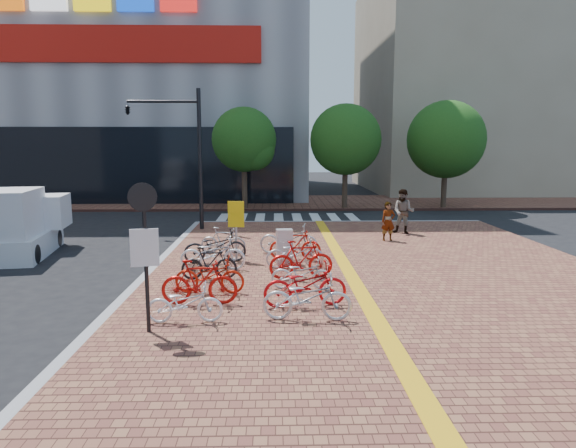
{
  "coord_description": "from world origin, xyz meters",
  "views": [
    {
      "loc": [
        -0.21,
        -13.09,
        3.92
      ],
      "look_at": [
        0.23,
        3.73,
        1.3
      ],
      "focal_mm": 32.0,
      "sensor_mm": 36.0,
      "label": 1
    }
  ],
  "objects_px": {
    "bike_6": "(223,241)",
    "traffic_light_pole": "(167,133)",
    "yellow_sign": "(236,220)",
    "bike_2": "(210,275)",
    "pedestrian_a": "(388,221)",
    "notice_sign": "(145,239)",
    "bike_10": "(301,259)",
    "bike_1": "(199,282)",
    "bike_4": "(213,254)",
    "bike_8": "(305,285)",
    "bike_3": "(209,263)",
    "bike_11": "(295,253)",
    "bike_0": "(185,303)",
    "utility_box": "(284,246)",
    "bike_12": "(295,245)",
    "box_truck": "(21,224)",
    "bike_5": "(215,247)",
    "pedestrian_b": "(404,212)",
    "bike_9": "(302,274)",
    "bike_13": "(289,239)",
    "bike_7": "(307,298)"
  },
  "relations": [
    {
      "from": "bike_10",
      "to": "pedestrian_a",
      "type": "distance_m",
      "value": 6.81
    },
    {
      "from": "bike_0",
      "to": "bike_8",
      "type": "bearing_deg",
      "value": -70.92
    },
    {
      "from": "bike_9",
      "to": "bike_10",
      "type": "height_order",
      "value": "bike_10"
    },
    {
      "from": "bike_4",
      "to": "bike_10",
      "type": "bearing_deg",
      "value": -111.63
    },
    {
      "from": "pedestrian_a",
      "to": "notice_sign",
      "type": "height_order",
      "value": "notice_sign"
    },
    {
      "from": "bike_2",
      "to": "pedestrian_a",
      "type": "height_order",
      "value": "pedestrian_a"
    },
    {
      "from": "pedestrian_a",
      "to": "utility_box",
      "type": "distance_m",
      "value": 5.66
    },
    {
      "from": "bike_5",
      "to": "bike_12",
      "type": "bearing_deg",
      "value": -94.93
    },
    {
      "from": "bike_12",
      "to": "bike_13",
      "type": "bearing_deg",
      "value": 18.01
    },
    {
      "from": "bike_0",
      "to": "utility_box",
      "type": "bearing_deg",
      "value": -24.8
    },
    {
      "from": "yellow_sign",
      "to": "bike_2",
      "type": "bearing_deg",
      "value": -96.2
    },
    {
      "from": "bike_8",
      "to": "bike_3",
      "type": "bearing_deg",
      "value": 37.78
    },
    {
      "from": "bike_5",
      "to": "pedestrian_a",
      "type": "xyz_separation_m",
      "value": [
        6.38,
        3.66,
        0.25
      ]
    },
    {
      "from": "bike_13",
      "to": "pedestrian_b",
      "type": "distance_m",
      "value": 6.42
    },
    {
      "from": "bike_1",
      "to": "bike_3",
      "type": "distance_m",
      "value": 2.3
    },
    {
      "from": "bike_6",
      "to": "bike_7",
      "type": "relative_size",
      "value": 0.82
    },
    {
      "from": "bike_8",
      "to": "yellow_sign",
      "type": "relative_size",
      "value": 1.01
    },
    {
      "from": "bike_8",
      "to": "box_truck",
      "type": "xyz_separation_m",
      "value": [
        -9.65,
        6.45,
        0.46
      ]
    },
    {
      "from": "pedestrian_b",
      "to": "box_truck",
      "type": "xyz_separation_m",
      "value": [
        -14.41,
        -3.37,
        0.04
      ]
    },
    {
      "from": "bike_0",
      "to": "bike_4",
      "type": "bearing_deg",
      "value": -3.21
    },
    {
      "from": "notice_sign",
      "to": "box_truck",
      "type": "relative_size",
      "value": 0.69
    },
    {
      "from": "pedestrian_a",
      "to": "notice_sign",
      "type": "bearing_deg",
      "value": -133.22
    },
    {
      "from": "bike_12",
      "to": "bike_0",
      "type": "bearing_deg",
      "value": 162.52
    },
    {
      "from": "bike_8",
      "to": "bike_5",
      "type": "bearing_deg",
      "value": 21.98
    },
    {
      "from": "bike_12",
      "to": "bike_13",
      "type": "height_order",
      "value": "bike_13"
    },
    {
      "from": "bike_8",
      "to": "notice_sign",
      "type": "height_order",
      "value": "notice_sign"
    },
    {
      "from": "bike_10",
      "to": "pedestrian_b",
      "type": "relative_size",
      "value": 0.97
    },
    {
      "from": "bike_1",
      "to": "box_truck",
      "type": "relative_size",
      "value": 0.41
    },
    {
      "from": "bike_1",
      "to": "yellow_sign",
      "type": "height_order",
      "value": "yellow_sign"
    },
    {
      "from": "bike_6",
      "to": "bike_10",
      "type": "distance_m",
      "value": 4.15
    },
    {
      "from": "bike_6",
      "to": "traffic_light_pole",
      "type": "bearing_deg",
      "value": 35.71
    },
    {
      "from": "bike_11",
      "to": "notice_sign",
      "type": "xyz_separation_m",
      "value": [
        -3.19,
        -5.35,
        1.45
      ]
    },
    {
      "from": "bike_3",
      "to": "bike_11",
      "type": "distance_m",
      "value": 2.76
    },
    {
      "from": "pedestrian_b",
      "to": "yellow_sign",
      "type": "distance_m",
      "value": 8.35
    },
    {
      "from": "bike_4",
      "to": "bike_8",
      "type": "bearing_deg",
      "value": -144.33
    },
    {
      "from": "pedestrian_a",
      "to": "traffic_light_pole",
      "type": "relative_size",
      "value": 0.25
    },
    {
      "from": "bike_12",
      "to": "notice_sign",
      "type": "xyz_separation_m",
      "value": [
        -3.24,
        -6.48,
        1.4
      ]
    },
    {
      "from": "bike_11",
      "to": "bike_7",
      "type": "bearing_deg",
      "value": 176.81
    },
    {
      "from": "utility_box",
      "to": "bike_11",
      "type": "bearing_deg",
      "value": -64.51
    },
    {
      "from": "bike_0",
      "to": "bike_8",
      "type": "distance_m",
      "value": 2.83
    },
    {
      "from": "bike_8",
      "to": "bike_0",
      "type": "bearing_deg",
      "value": 103.79
    },
    {
      "from": "bike_3",
      "to": "bike_4",
      "type": "bearing_deg",
      "value": -3.8
    },
    {
      "from": "bike_3",
      "to": "bike_9",
      "type": "relative_size",
      "value": 0.97
    },
    {
      "from": "utility_box",
      "to": "bike_6",
      "type": "bearing_deg",
      "value": 145.79
    },
    {
      "from": "bike_3",
      "to": "pedestrian_a",
      "type": "height_order",
      "value": "pedestrian_a"
    },
    {
      "from": "bike_11",
      "to": "pedestrian_b",
      "type": "relative_size",
      "value": 0.94
    },
    {
      "from": "bike_6",
      "to": "utility_box",
      "type": "distance_m",
      "value": 2.52
    },
    {
      "from": "bike_5",
      "to": "traffic_light_pole",
      "type": "relative_size",
      "value": 0.32
    },
    {
      "from": "bike_12",
      "to": "yellow_sign",
      "type": "xyz_separation_m",
      "value": [
        -1.93,
        0.03,
        0.84
      ]
    },
    {
      "from": "bike_13",
      "to": "yellow_sign",
      "type": "height_order",
      "value": "yellow_sign"
    }
  ]
}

